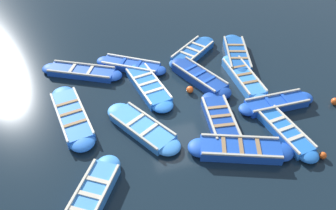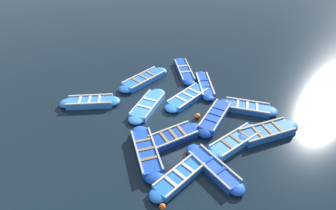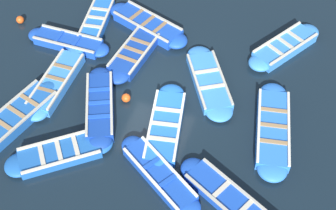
{
  "view_description": "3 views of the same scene",
  "coord_description": "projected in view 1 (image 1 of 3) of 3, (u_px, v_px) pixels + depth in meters",
  "views": [
    {
      "loc": [
        -9.7,
        3.19,
        9.15
      ],
      "look_at": [
        -0.27,
        0.49,
        0.42
      ],
      "focal_mm": 35.0,
      "sensor_mm": 36.0,
      "label": 1
    },
    {
      "loc": [
        -7.3,
        -8.9,
        9.3
      ],
      "look_at": [
        -0.22,
        0.7,
        0.44
      ],
      "focal_mm": 28.0,
      "sensor_mm": 36.0,
      "label": 2
    },
    {
      "loc": [
        10.1,
        3.99,
        12.54
      ],
      "look_at": [
        0.78,
        0.77,
        0.46
      ],
      "focal_mm": 50.0,
      "sensor_mm": 36.0,
      "label": 3
    }
  ],
  "objects": [
    {
      "name": "boat_stern_in",
      "position": [
        82.0,
        72.0,
        15.29
      ],
      "size": [
        2.47,
        3.85,
        0.35
      ],
      "color": "#1947B7",
      "rests_on": "ground"
    },
    {
      "name": "boat_alongside",
      "position": [
        243.0,
        78.0,
        14.9
      ],
      "size": [
        3.68,
        0.91,
        0.42
      ],
      "color": "#3884E0",
      "rests_on": "ground"
    },
    {
      "name": "boat_outer_left",
      "position": [
        276.0,
        103.0,
        13.59
      ],
      "size": [
        0.81,
        3.37,
        0.39
      ],
      "color": "#1947B7",
      "rests_on": "ground"
    },
    {
      "name": "boat_drifting",
      "position": [
        240.0,
        150.0,
        11.68
      ],
      "size": [
        2.09,
        3.83,
        0.44
      ],
      "color": "#1947B7",
      "rests_on": "ground"
    },
    {
      "name": "boat_tucked",
      "position": [
        142.0,
        127.0,
        12.57
      ],
      "size": [
        3.65,
        2.69,
        0.35
      ],
      "color": "#3884E0",
      "rests_on": "ground"
    },
    {
      "name": "boat_far_corner",
      "position": [
        285.0,
        131.0,
        12.4
      ],
      "size": [
        3.35,
        1.23,
        0.37
      ],
      "color": "blue",
      "rests_on": "ground"
    },
    {
      "name": "boat_inner_gap",
      "position": [
        199.0,
        77.0,
        14.88
      ],
      "size": [
        3.64,
        2.24,
        0.46
      ],
      "color": "navy",
      "rests_on": "ground"
    },
    {
      "name": "buoy_white_drifting",
      "position": [
        323.0,
        155.0,
        11.56
      ],
      "size": [
        0.26,
        0.26,
        0.26
      ],
      "primitive_type": "sphere",
      "color": "#E05119",
      "rests_on": "ground"
    },
    {
      "name": "boat_near_quay",
      "position": [
        237.0,
        55.0,
        16.29
      ],
      "size": [
        3.89,
        1.94,
        0.45
      ],
      "color": "#1E59AD",
      "rests_on": "ground"
    },
    {
      "name": "buoy_yellow_far",
      "position": [
        190.0,
        90.0,
        14.28
      ],
      "size": [
        0.31,
        0.31,
        0.31
      ],
      "primitive_type": "sphere",
      "color": "#E05119",
      "rests_on": "ground"
    },
    {
      "name": "boat_centre",
      "position": [
        220.0,
        119.0,
        12.86
      ],
      "size": [
        3.42,
        1.32,
        0.41
      ],
      "color": "navy",
      "rests_on": "ground"
    },
    {
      "name": "boat_mid_row",
      "position": [
        90.0,
        198.0,
        10.2
      ],
      "size": [
        3.46,
        2.6,
        0.44
      ],
      "color": "#3884E0",
      "rests_on": "ground"
    },
    {
      "name": "boat_bow_out",
      "position": [
        72.0,
        116.0,
        13.0
      ],
      "size": [
        4.14,
        1.67,
        0.42
      ],
      "color": "blue",
      "rests_on": "ground"
    },
    {
      "name": "boat_outer_right",
      "position": [
        131.0,
        66.0,
        15.65
      ],
      "size": [
        2.49,
        3.35,
        0.37
      ],
      "color": "#1947B7",
      "rests_on": "ground"
    },
    {
      "name": "buoy_orange_near",
      "position": [
        335.0,
        101.0,
        13.7
      ],
      "size": [
        0.31,
        0.31,
        0.31
      ],
      "primitive_type": "sphere",
      "color": "#E05119",
      "rests_on": "ground"
    },
    {
      "name": "boat_broadside",
      "position": [
        148.0,
        86.0,
        14.47
      ],
      "size": [
        3.91,
        1.63,
        0.39
      ],
      "color": "blue",
      "rests_on": "ground"
    },
    {
      "name": "ground_plane",
      "position": [
        177.0,
        106.0,
        13.7
      ],
      "size": [
        120.0,
        120.0,
        0.0
      ],
      "primitive_type": "plane",
      "color": "black"
    },
    {
      "name": "boat_end_of_row",
      "position": [
        193.0,
        52.0,
        16.53
      ],
      "size": [
        2.84,
        3.27,
        0.37
      ],
      "color": "#1E59AD",
      "rests_on": "ground"
    }
  ]
}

